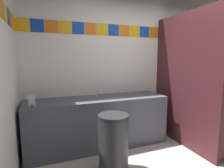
# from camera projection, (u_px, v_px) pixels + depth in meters

# --- Properties ---
(wall_back) EXTENTS (4.19, 0.09, 2.82)m
(wall_back) POSITION_uv_depth(u_px,v_px,m) (138.00, 61.00, 3.53)
(wall_back) COLOR white
(wall_back) RESTS_ON ground_plane
(vanity_counter) EXTENTS (2.28, 0.61, 0.82)m
(vanity_counter) POSITION_uv_depth(u_px,v_px,m) (99.00, 122.00, 3.03)
(vanity_counter) COLOR #4C515B
(vanity_counter) RESTS_ON ground_plane
(faucet_center) EXTENTS (0.04, 0.10, 0.14)m
(faucet_center) POSITION_uv_depth(u_px,v_px,m) (97.00, 94.00, 3.05)
(faucet_center) COLOR silver
(faucet_center) RESTS_ON vanity_counter
(soap_dispenser) EXTENTS (0.09, 0.09, 0.16)m
(soap_dispenser) POSITION_uv_depth(u_px,v_px,m) (32.00, 101.00, 2.44)
(soap_dispenser) COLOR #B7BABF
(soap_dispenser) RESTS_ON vanity_counter
(stall_divider) EXTENTS (0.92, 1.46, 2.20)m
(stall_divider) POSITION_uv_depth(u_px,v_px,m) (203.00, 82.00, 2.83)
(stall_divider) COLOR #471E23
(stall_divider) RESTS_ON ground_plane
(toilet) EXTENTS (0.39, 0.49, 0.74)m
(toilet) POSITION_uv_depth(u_px,v_px,m) (193.00, 117.00, 3.61)
(toilet) COLOR white
(toilet) RESTS_ON ground_plane
(trash_bin) EXTENTS (0.39, 0.39, 0.77)m
(trash_bin) POSITION_uv_depth(u_px,v_px,m) (114.00, 143.00, 2.33)
(trash_bin) COLOR #333338
(trash_bin) RESTS_ON ground_plane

